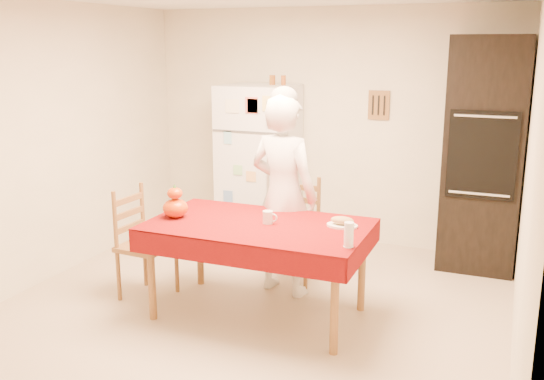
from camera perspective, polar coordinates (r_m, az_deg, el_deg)
The scene contains 17 objects.
floor at distance 4.92m, azimuth -2.91°, elevation -11.93°, with size 4.50×4.50×0.00m, color tan.
room_shell at distance 4.47m, azimuth -3.14°, elevation 7.19°, with size 4.02×4.52×2.51m.
refrigerator at distance 6.54m, azimuth -1.21°, elevation 2.43°, with size 0.75×0.74×1.70m.
oven_cabinet at distance 6.03m, azimuth 19.30°, elevation 3.12°, with size 0.70×0.62×2.20m.
dining_table at distance 4.73m, azimuth -1.30°, elevation -3.97°, with size 1.70×1.00×0.76m.
chair_far at distance 5.54m, azimuth 2.26°, elevation -3.32°, with size 0.42×0.40×0.95m.
chair_left at distance 5.28m, azimuth -12.29°, elevation -4.50°, with size 0.43×0.45×0.95m.
seated_woman at distance 5.15m, azimuth 1.10°, elevation -0.53°, with size 0.63×0.41×1.73m, color silver.
coffee_mug at distance 4.69m, azimuth -0.40°, elevation -2.58°, with size 0.08×0.08×0.10m, color silver.
pumpkin_lower at distance 4.91m, azimuth -9.08°, elevation -1.69°, with size 0.20×0.20×0.15m, color red.
pumpkin_upper at distance 4.88m, azimuth -9.14°, elevation -0.31°, with size 0.12×0.12×0.09m, color #D03B04.
wine_glass at distance 4.18m, azimuth 7.24°, elevation -4.20°, with size 0.07×0.07×0.18m, color white.
bread_plate at distance 4.65m, azimuth 6.62°, elevation -3.34°, with size 0.24×0.24×0.02m, color white.
bread_loaf at distance 4.64m, azimuth 6.64°, elevation -2.87°, with size 0.18×0.10×0.06m, color #9D764D.
spice_jar_left at distance 6.43m, azimuth -0.02°, elevation 10.32°, with size 0.05×0.05×0.10m, color brown.
spice_jar_mid at distance 6.42m, azimuth 0.09°, elevation 10.32°, with size 0.05×0.05×0.10m, color brown.
spice_jar_right at distance 6.38m, azimuth 1.09°, elevation 10.29°, with size 0.05×0.05×0.10m, color #994D1B.
Camera 1 is at (1.90, -4.01, 2.12)m, focal length 40.00 mm.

